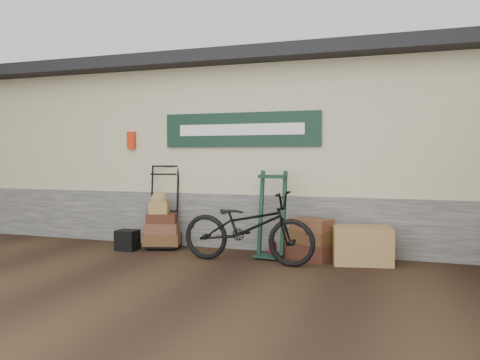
% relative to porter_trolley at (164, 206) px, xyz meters
% --- Properties ---
extents(ground, '(80.00, 80.00, 0.00)m').
position_rel_porter_trolley_xyz_m(ground, '(1.59, -0.78, -0.70)').
color(ground, black).
rests_on(ground, ground).
extents(station_building, '(14.40, 4.10, 3.20)m').
position_rel_porter_trolley_xyz_m(station_building, '(1.58, 1.96, 0.92)').
color(station_building, '#4C4C47').
rests_on(station_building, ground).
extents(porter_trolley, '(0.82, 0.70, 1.40)m').
position_rel_porter_trolley_xyz_m(porter_trolley, '(0.00, 0.00, 0.00)').
color(porter_trolley, black).
rests_on(porter_trolley, ground).
extents(green_barrow, '(0.50, 0.43, 1.30)m').
position_rel_porter_trolley_xyz_m(green_barrow, '(1.90, -0.20, -0.05)').
color(green_barrow, black).
rests_on(green_barrow, ground).
extents(suitcase_stack, '(0.81, 0.68, 0.61)m').
position_rel_porter_trolley_xyz_m(suitcase_stack, '(2.49, -0.14, -0.39)').
color(suitcase_stack, '#3A1C12').
rests_on(suitcase_stack, ground).
extents(wicker_hamper, '(0.89, 0.67, 0.53)m').
position_rel_porter_trolley_xyz_m(wicker_hamper, '(3.23, -0.19, -0.44)').
color(wicker_hamper, '#94623B').
rests_on(wicker_hamper, ground).
extents(black_trunk, '(0.33, 0.28, 0.33)m').
position_rel_porter_trolley_xyz_m(black_trunk, '(-0.44, -0.42, -0.54)').
color(black_trunk, black).
rests_on(black_trunk, ground).
extents(bicycle, '(0.77, 2.00, 1.15)m').
position_rel_porter_trolley_xyz_m(bicycle, '(1.68, -0.67, -0.13)').
color(bicycle, black).
rests_on(bicycle, ground).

